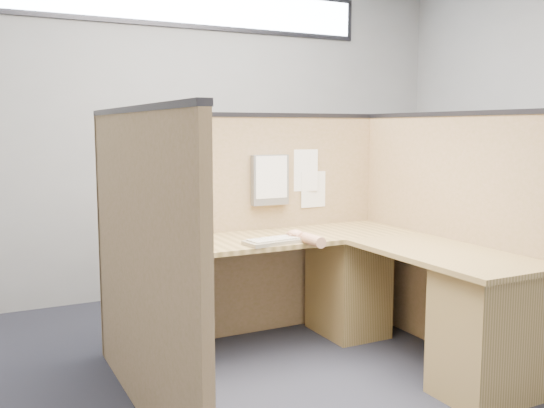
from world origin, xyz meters
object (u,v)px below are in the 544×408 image
laptop (167,232)px  keyboard (281,240)px  l_desk (327,299)px  mouse (296,237)px

laptop → keyboard: 0.71m
keyboard → l_desk: bearing=-48.1°
l_desk → mouse: size_ratio=19.58×
l_desk → mouse: mouse is taller
l_desk → mouse: (-0.10, 0.21, 0.36)m
l_desk → mouse: 0.43m
laptop → mouse: bearing=-6.6°
laptop → keyboard: size_ratio=0.81×
l_desk → keyboard: 0.46m
laptop → mouse: size_ratio=3.96×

